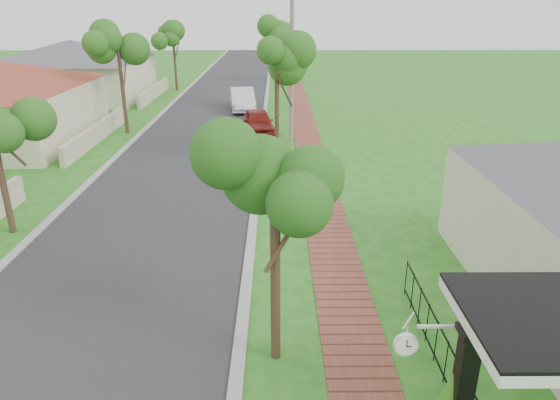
% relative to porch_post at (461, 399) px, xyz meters
% --- Properties ---
extents(road, '(7.00, 120.00, 0.02)m').
position_rel_porch_post_xyz_m(road, '(-7.55, 21.00, -1.12)').
color(road, '#28282B').
rests_on(road, ground).
extents(kerb_right, '(0.30, 120.00, 0.10)m').
position_rel_porch_post_xyz_m(kerb_right, '(-3.90, 21.00, -1.12)').
color(kerb_right, '#9E9E99').
rests_on(kerb_right, ground).
extents(kerb_left, '(0.30, 120.00, 0.10)m').
position_rel_porch_post_xyz_m(kerb_left, '(-11.20, 21.00, -1.12)').
color(kerb_left, '#9E9E99').
rests_on(kerb_left, ground).
extents(sidewalk, '(1.50, 120.00, 0.03)m').
position_rel_porch_post_xyz_m(sidewalk, '(-1.30, 21.00, -1.12)').
color(sidewalk, brown).
rests_on(sidewalk, ground).
extents(porch_post, '(0.48, 0.48, 2.52)m').
position_rel_porch_post_xyz_m(porch_post, '(0.00, 0.00, 0.00)').
color(porch_post, black).
rests_on(porch_post, ground).
extents(picket_fence, '(0.03, 8.02, 1.00)m').
position_rel_porch_post_xyz_m(picket_fence, '(0.35, 1.00, -0.59)').
color(picket_fence, black).
rests_on(picket_fence, ground).
extents(street_trees, '(10.70, 37.65, 5.89)m').
position_rel_porch_post_xyz_m(street_trees, '(-7.42, 27.84, 3.42)').
color(street_trees, '#382619').
rests_on(street_trees, ground).
extents(far_house_grey, '(15.56, 15.56, 4.60)m').
position_rel_porch_post_xyz_m(far_house_grey, '(-19.52, 35.00, 1.22)').
color(far_house_grey, beige).
rests_on(far_house_grey, ground).
extents(parked_car_red, '(2.22, 4.29, 1.40)m').
position_rel_porch_post_xyz_m(parked_car_red, '(-4.15, 22.73, -0.42)').
color(parked_car_red, maroon).
rests_on(parked_car_red, ground).
extents(parked_car_white, '(2.24, 4.89, 1.56)m').
position_rel_porch_post_xyz_m(parked_car_white, '(-5.55, 29.86, -0.34)').
color(parked_car_white, silver).
rests_on(parked_car_white, ground).
extents(near_tree, '(1.93, 1.93, 4.95)m').
position_rel_porch_post_xyz_m(near_tree, '(-3.09, 2.50, 2.81)').
color(near_tree, '#382619').
rests_on(near_tree, ground).
extents(utility_pole, '(1.20, 0.24, 8.89)m').
position_rel_porch_post_xyz_m(utility_pole, '(-2.25, 21.00, 3.38)').
color(utility_pole, gray).
rests_on(utility_pole, ground).
extents(station_clock, '(1.06, 0.13, 0.59)m').
position_rel_porch_post_xyz_m(station_clock, '(-0.86, 0.40, 0.83)').
color(station_clock, white).
rests_on(station_clock, ground).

